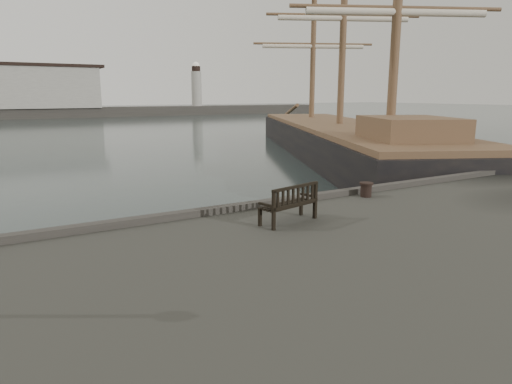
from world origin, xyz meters
The scene contains 4 objects.
ground centered at (0.00, 0.00, 0.00)m, with size 400.00×400.00×0.00m, color black.
bench centered at (0.79, -1.88, 1.86)m, with size 1.73×0.93×0.94m.
bollard_right centered at (4.54, -0.67, 1.79)m, with size 0.43×0.43×0.45m, color black.
tall_ship_main centered at (18.27, 16.81, 0.70)m, with size 21.78×36.22×27.36m.
Camera 1 is at (-5.48, -11.03, 4.71)m, focal length 32.00 mm.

